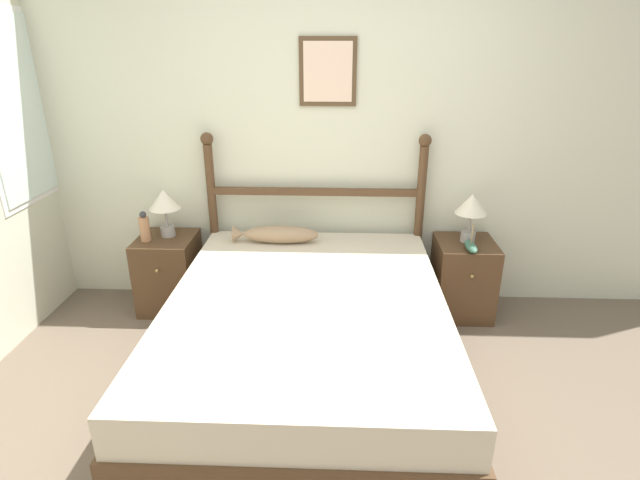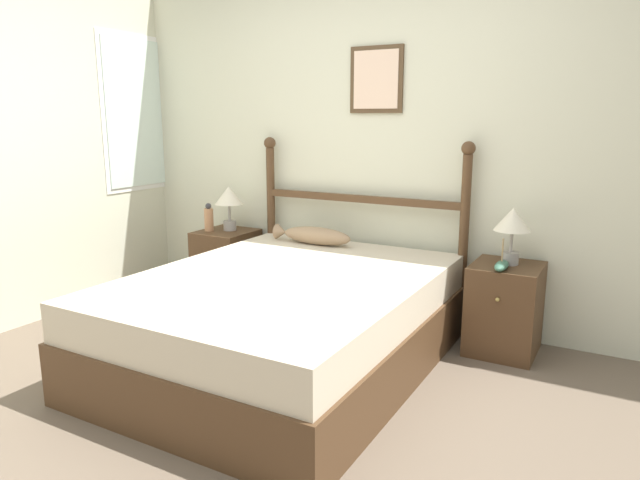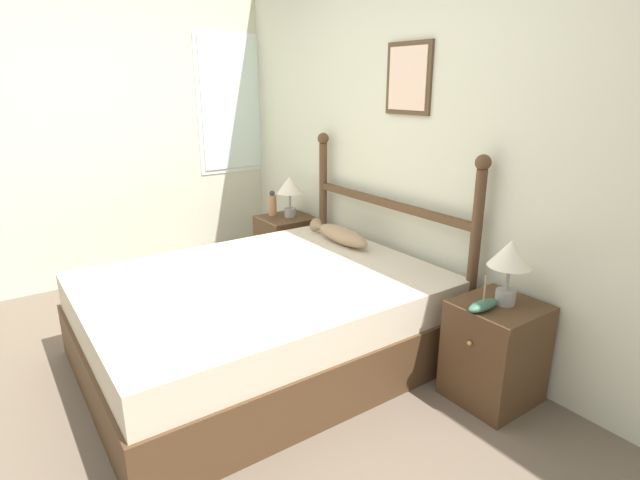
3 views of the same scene
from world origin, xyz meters
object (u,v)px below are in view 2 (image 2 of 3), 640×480
Objects in this scene: bed at (285,321)px; bottle at (209,218)px; nightstand_right at (504,309)px; table_lamp_right at (513,223)px; model_boat at (502,265)px; nightstand_left at (227,265)px; fish_pillow at (313,235)px; table_lamp_left at (229,198)px.

bed is 1.48m from bottle.
nightstand_right is 1.60× the size of table_lamp_right.
table_lamp_right reaches higher than model_boat.
table_lamp_right is 1.66× the size of model_boat.
bed is at bearing -142.61° from nightstand_right.
nightstand_left is 0.89m from fish_pillow.
bed is at bearing -71.55° from fish_pillow.
table_lamp_right reaches higher than fish_pillow.
model_boat is (1.08, 0.69, 0.32)m from bed.
bottle is 0.36× the size of fish_pillow.
table_lamp_left is 2.17m from table_lamp_right.
bed is 0.91m from fish_pillow.
nightstand_right is at bearing 86.56° from model_boat.
table_lamp_right is at bearing 37.94° from bed.
nightstand_left is at bearing -179.41° from table_lamp_right.
table_lamp_left is at bearing 71.35° from nightstand_left.
bed is at bearing -39.02° from table_lamp_left.
model_boat is at bearing -95.62° from table_lamp_right.
nightstand_right is at bearing 1.41° from fish_pillow.
bottle is 1.05× the size of model_boat.
bottle is at bearing -151.86° from nightstand_left.
nightstand_left reaches higher than bed.
bottle is 0.94m from fish_pillow.
model_boat is 1.35m from fish_pillow.
bed is at bearing -142.06° from table_lamp_right.
model_boat is (2.29, -0.08, -0.07)m from bottle.
bottle is 2.29m from model_boat.
fish_pillow is (0.81, -0.07, -0.20)m from table_lamp_left.
bottle is at bearing -178.47° from nightstand_right.
model_boat is 0.35× the size of fish_pillow.
table_lamp_right is at bearing 0.59° from nightstand_left.
table_lamp_left is at bearing 174.86° from fish_pillow.
table_lamp_right is 1.59× the size of bottle.
bottle is (-2.29, -0.06, 0.38)m from nightstand_right.
nightstand_left is 2.53× the size of bottle.
fish_pillow is at bearing -5.14° from table_lamp_left.
table_lamp_right reaches higher than bottle.
fish_pillow is at bearing -177.65° from table_lamp_right.
nightstand_left is (-1.09, 0.83, 0.01)m from bed.
bed is at bearing -147.29° from model_boat.
nightstand_right is 2.33m from bottle.
table_lamp_right is 0.28m from model_boat.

